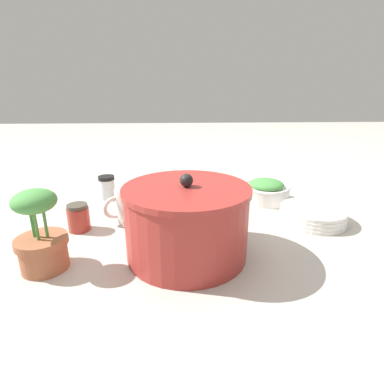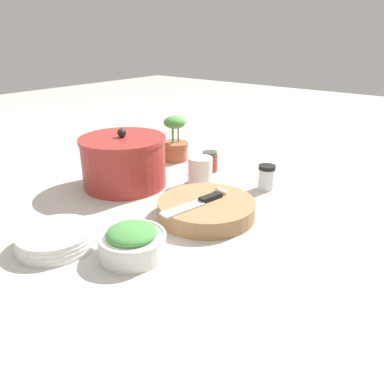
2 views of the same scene
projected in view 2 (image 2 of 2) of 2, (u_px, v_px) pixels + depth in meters
The scene contains 11 objects.
ground_plane at pixel (187, 213), 1.05m from camera, with size 5.00×5.00×0.00m, color #B2ADA3.
cutting_board at pixel (206, 209), 1.02m from camera, with size 0.26×0.26×0.05m.
chef_knife at pixel (197, 203), 0.99m from camera, with size 0.20×0.07×0.01m.
garlic_cloves at pixel (220, 190), 1.06m from camera, with size 0.03×0.05×0.01m.
herb_bowl at pixel (132, 241), 0.84m from camera, with size 0.15×0.15×0.07m.
spice_jar at pixel (266, 177), 1.19m from camera, with size 0.05×0.05×0.08m.
coffee_mug at pixel (200, 171), 1.22m from camera, with size 0.11×0.08×0.09m.
plate_stack at pixel (56, 239), 0.88m from camera, with size 0.19×0.19×0.04m.
honey_jar at pixel (210, 162), 1.34m from camera, with size 0.06×0.06×0.07m.
stock_pot at pixel (124, 161), 1.20m from camera, with size 0.27×0.27×0.19m.
potted_herb at pixel (175, 142), 1.44m from camera, with size 0.10×0.10×0.17m.
Camera 2 is at (-0.72, -0.60, 0.47)m, focal length 35.00 mm.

